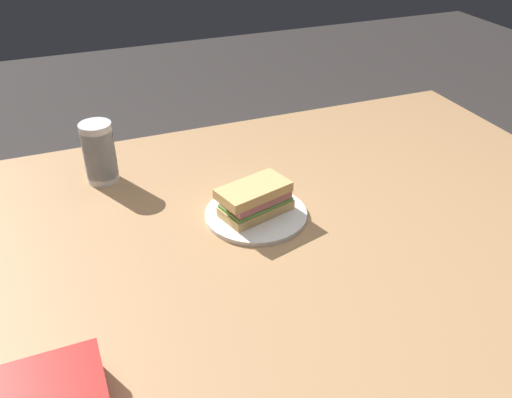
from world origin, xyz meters
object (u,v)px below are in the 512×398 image
Objects in this scene: dining_table at (254,254)px; sandwich at (255,199)px; paper_plate at (256,214)px; plastic_cup_stack at (99,153)px.

sandwich is at bearing -115.62° from dining_table.
paper_plate is at bearing -137.32° from sandwich.
plastic_cup_stack is at bearing -45.00° from sandwich.
sandwich is at bearing 42.68° from paper_plate.
plastic_cup_stack is (0.29, -0.37, 0.15)m from dining_table.
paper_plate is 0.45m from plastic_cup_stack.
sandwich is 0.45m from plastic_cup_stack.
plastic_cup_stack is at bearing -51.51° from dining_table.
sandwich is (0.00, 0.00, 0.05)m from paper_plate.
paper_plate is at bearing 135.54° from plastic_cup_stack.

